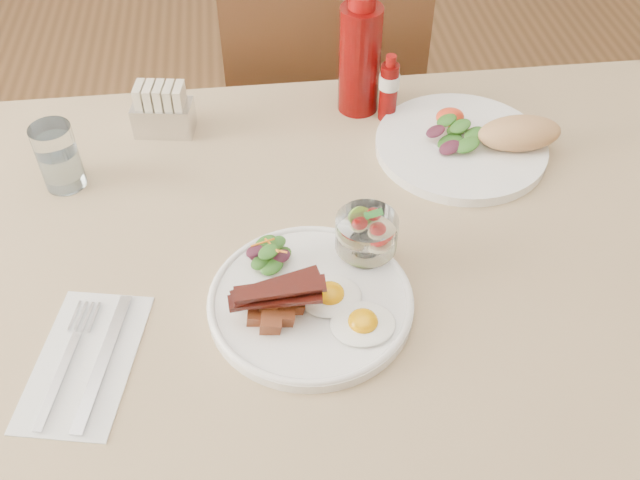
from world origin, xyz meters
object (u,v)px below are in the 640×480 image
table (369,282)px  second_plate (475,141)px  sugar_caddy (163,112)px  chair_far (320,111)px  fruit_cup (366,233)px  main_plate (311,302)px  hot_sauce_bottle (389,89)px  water_glass (59,160)px  ketchup_bottle (360,58)px

table → second_plate: size_ratio=4.27×
table → sugar_caddy: (-0.31, 0.31, 0.13)m
table → chair_far: chair_far is taller
table → fruit_cup: size_ratio=15.13×
main_plate → fruit_cup: fruit_cup is taller
table → fruit_cup: 0.16m
hot_sauce_bottle → water_glass: size_ratio=1.14×
chair_far → sugar_caddy: 0.54m
fruit_cup → water_glass: 0.51m
chair_far → water_glass: bearing=-134.7°
chair_far → ketchup_bottle: ketchup_bottle is taller
water_glass → second_plate: bearing=0.6°
second_plate → water_glass: size_ratio=2.82×
table → sugar_caddy: bearing=135.0°
table → main_plate: main_plate is taller
table → hot_sauce_bottle: size_ratio=10.57×
second_plate → sugar_caddy: bearing=167.3°
sugar_caddy → hot_sauce_bottle: bearing=8.2°
table → second_plate: bearing=43.4°
hot_sauce_bottle → water_glass: (-0.55, -0.12, -0.01)m
chair_far → fruit_cup: (-0.02, -0.71, 0.29)m
fruit_cup → second_plate: bearing=46.7°
ketchup_bottle → water_glass: ketchup_bottle is taller
ketchup_bottle → table: bearing=-95.3°
hot_sauce_bottle → sugar_caddy: 0.39m
chair_far → water_glass: (-0.47, -0.47, 0.28)m
chair_far → hot_sauce_bottle: size_ratio=7.39×
fruit_cup → sugar_caddy: fruit_cup is taller
chair_far → table: bearing=-90.0°
hot_sauce_bottle → fruit_cup: bearing=-105.5°
hot_sauce_bottle → main_plate: bearing=-113.6°
second_plate → hot_sauce_bottle: (-0.13, 0.11, 0.04)m
chair_far → second_plate: (0.21, -0.47, 0.25)m
table → main_plate: 0.18m
fruit_cup → second_plate: 0.33m
ketchup_bottle → sugar_caddy: size_ratio=2.01×
chair_far → hot_sauce_bottle: (0.08, -0.36, 0.29)m
hot_sauce_bottle → second_plate: bearing=-40.6°
water_glass → table: bearing=-22.0°
sugar_caddy → table: bearing=-35.9°
second_plate → chair_far: bearing=114.0°
main_plate → second_plate: bearing=44.6°
main_plate → second_plate: (0.31, 0.31, 0.01)m
sugar_caddy → second_plate: bearing=-3.5°
sugar_caddy → main_plate: bearing=-54.6°
water_glass → fruit_cup: bearing=-27.4°
main_plate → table: bearing=46.8°
fruit_cup → hot_sauce_bottle: hot_sauce_bottle is taller
ketchup_bottle → water_glass: 0.53m
chair_far → sugar_caddy: (-0.31, -0.35, 0.27)m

